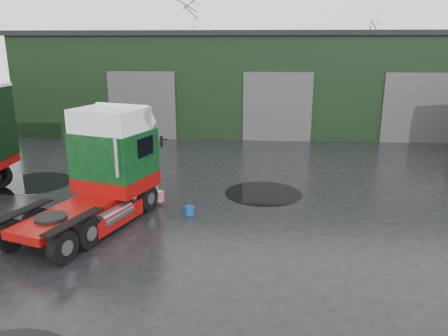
% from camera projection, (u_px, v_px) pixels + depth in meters
% --- Properties ---
extents(ground, '(100.00, 100.00, 0.00)m').
position_uv_depth(ground, '(229.00, 242.00, 12.72)').
color(ground, black).
extents(warehouse, '(32.40, 12.40, 6.30)m').
position_uv_depth(warehouse, '(274.00, 79.00, 30.89)').
color(warehouse, black).
rests_on(warehouse, ground).
extents(hero_tractor, '(4.23, 6.31, 3.62)m').
position_uv_depth(hero_tractor, '(82.00, 173.00, 13.17)').
color(hero_tractor, '#0B3414').
rests_on(hero_tractor, ground).
extents(wash_bucket, '(0.36, 0.36, 0.30)m').
position_uv_depth(wash_bucket, '(189.00, 210.00, 14.72)').
color(wash_bucket, '#0741A1').
rests_on(wash_bucket, ground).
extents(tree_back_a, '(4.40, 4.40, 9.50)m').
position_uv_depth(tree_back_a, '(184.00, 52.00, 40.58)').
color(tree_back_a, black).
rests_on(tree_back_a, ground).
extents(tree_back_b, '(4.40, 4.40, 7.50)m').
position_uv_depth(tree_back_b, '(358.00, 64.00, 39.79)').
color(tree_back_b, black).
rests_on(tree_back_b, ground).
extents(puddle_1, '(2.97, 2.97, 0.01)m').
position_uv_depth(puddle_1, '(263.00, 193.00, 16.84)').
color(puddle_1, black).
rests_on(puddle_1, ground).
extents(puddle_4, '(3.10, 3.10, 0.01)m').
position_uv_depth(puddle_4, '(34.00, 183.00, 18.10)').
color(puddle_4, black).
rests_on(puddle_4, ground).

